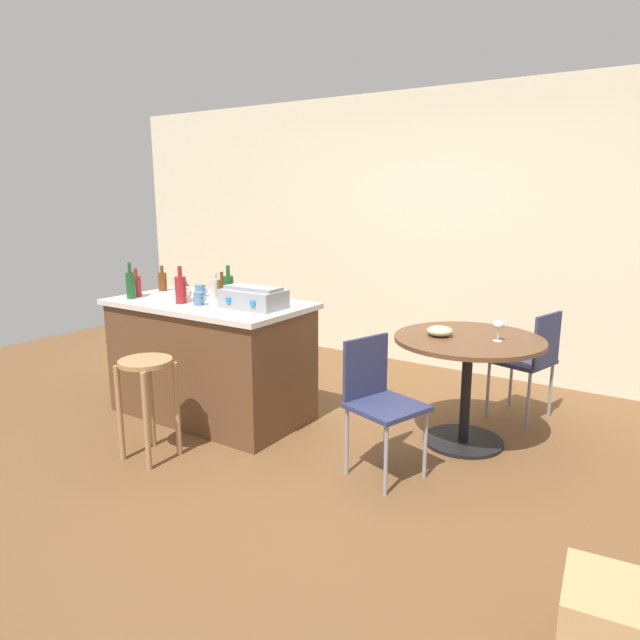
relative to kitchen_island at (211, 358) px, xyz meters
name	(u,v)px	position (x,y,z in m)	size (l,w,h in m)	color
ground_plane	(307,443)	(0.94, -0.04, -0.46)	(8.80, 8.80, 0.00)	brown
back_wall	(438,232)	(0.94, 2.25, 0.89)	(8.00, 0.10, 2.70)	beige
kitchen_island	(211,358)	(0.00, 0.00, 0.00)	(1.56, 0.84, 0.91)	brown
wooden_stool	(147,386)	(0.19, -0.79, 0.04)	(0.34, 0.34, 0.67)	#A37A4C
dining_table	(468,363)	(1.85, 0.58, 0.13)	(1.01, 1.01, 0.77)	black
folding_chair_near	(530,357)	(2.11, 1.26, 0.04)	(0.49, 0.49, 0.86)	navy
folding_chair_far	(379,396)	(1.55, -0.14, 0.04)	(0.50, 0.50, 0.85)	navy
toolbox	(253,298)	(0.46, -0.01, 0.53)	(0.45, 0.28, 0.16)	gray
bottle_0	(181,289)	(-0.11, -0.17, 0.56)	(0.08, 0.08, 0.28)	maroon
bottle_1	(229,288)	(0.17, 0.04, 0.56)	(0.08, 0.08, 0.28)	#194C23
bottle_2	(216,288)	(-0.04, 0.12, 0.53)	(0.07, 0.07, 0.21)	#B7B2AD
bottle_3	(162,281)	(-0.67, 0.15, 0.54)	(0.07, 0.07, 0.21)	#603314
bottle_4	(131,285)	(-0.59, -0.24, 0.56)	(0.07, 0.07, 0.28)	#194C23
bottle_5	(136,286)	(-0.64, -0.15, 0.54)	(0.08, 0.08, 0.22)	maroon
bottle_6	(222,289)	(0.05, 0.11, 0.54)	(0.07, 0.07, 0.22)	#603314
cup_0	(200,291)	(-0.20, 0.12, 0.50)	(0.12, 0.08, 0.09)	#4C7099
cup_1	(199,299)	(0.06, -0.15, 0.50)	(0.11, 0.08, 0.10)	#4C7099
cup_2	(185,294)	(-0.19, -0.05, 0.50)	(0.12, 0.08, 0.10)	white
cup_3	(183,286)	(-0.48, 0.20, 0.50)	(0.11, 0.07, 0.09)	#383838
wine_glass	(499,325)	(2.05, 0.58, 0.41)	(0.07, 0.07, 0.14)	silver
serving_bowl	(440,331)	(1.67, 0.51, 0.34)	(0.18, 0.18, 0.07)	tan
cardboard_box	(625,627)	(3.02, -0.98, -0.31)	(0.45, 0.38, 0.29)	tan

